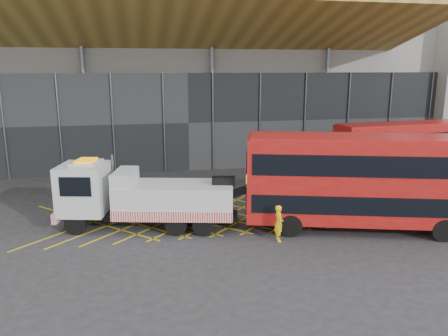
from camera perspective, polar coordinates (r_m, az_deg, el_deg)
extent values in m
plane|color=#2A292C|center=(25.62, -5.97, -6.28)|extent=(120.00, 120.00, 0.00)
cube|color=gold|center=(25.67, -16.77, -6.73)|extent=(7.16, 7.16, 0.01)
cube|color=gold|center=(25.67, -16.77, -6.73)|extent=(7.16, 7.16, 0.01)
cube|color=gold|center=(25.55, -13.18, -6.60)|extent=(7.16, 7.16, 0.01)
cube|color=gold|center=(25.55, -13.18, -6.60)|extent=(7.16, 7.16, 0.01)
cube|color=gold|center=(25.54, -9.57, -6.45)|extent=(7.16, 7.16, 0.01)
cube|color=gold|center=(25.54, -9.57, -6.45)|extent=(7.16, 7.16, 0.01)
cube|color=gold|center=(25.62, -5.97, -6.27)|extent=(7.16, 7.16, 0.01)
cube|color=gold|center=(25.62, -5.97, -6.27)|extent=(7.16, 7.16, 0.01)
cube|color=gold|center=(25.80, -2.41, -6.07)|extent=(7.16, 7.16, 0.01)
cube|color=gold|center=(25.80, -2.41, -6.07)|extent=(7.16, 7.16, 0.01)
cube|color=gold|center=(26.08, 1.08, -5.84)|extent=(7.16, 7.16, 0.01)
cube|color=gold|center=(26.08, 1.08, -5.84)|extent=(7.16, 7.16, 0.01)
cube|color=gold|center=(26.45, 4.49, -5.61)|extent=(7.16, 7.16, 0.01)
cube|color=gold|center=(26.45, 4.49, -5.61)|extent=(7.16, 7.16, 0.01)
cube|color=gold|center=(26.91, 7.78, -5.36)|extent=(7.16, 7.16, 0.01)
cube|color=gold|center=(26.91, 7.78, -5.36)|extent=(7.16, 7.16, 0.01)
cube|color=gold|center=(27.46, 10.95, -5.10)|extent=(7.16, 7.16, 0.01)
cube|color=gold|center=(27.46, 10.95, -5.10)|extent=(7.16, 7.16, 0.01)
cube|color=gold|center=(28.09, 13.99, -4.85)|extent=(7.16, 7.16, 0.01)
cube|color=gold|center=(28.09, 13.99, -4.85)|extent=(7.16, 7.16, 0.01)
cube|color=gold|center=(28.79, 16.88, -4.59)|extent=(7.16, 7.16, 0.01)
cube|color=gold|center=(28.79, 16.88, -4.59)|extent=(7.16, 7.16, 0.01)
cube|color=gold|center=(29.57, 19.63, -4.33)|extent=(7.16, 7.16, 0.01)
cube|color=gold|center=(29.57, 19.63, -4.33)|extent=(7.16, 7.16, 0.01)
cube|color=gold|center=(30.40, 22.23, -4.07)|extent=(7.16, 7.16, 0.01)
cube|color=gold|center=(30.40, 22.23, -4.07)|extent=(7.16, 7.16, 0.01)
cube|color=gray|center=(43.30, -6.01, 13.70)|extent=(55.00, 14.00, 18.00)
cube|color=black|center=(36.30, -4.73, 5.96)|extent=(55.00, 0.80, 8.00)
cube|color=olive|center=(32.31, -7.90, 18.35)|extent=(40.00, 11.93, 4.07)
cylinder|color=#595B60|center=(35.97, -17.58, 6.94)|extent=(0.36, 0.36, 10.00)
cylinder|color=#595B60|center=(36.28, -1.56, 7.59)|extent=(0.36, 0.36, 10.00)
cylinder|color=#595B60|center=(39.22, 13.13, 7.66)|extent=(0.36, 0.36, 10.00)
cube|color=black|center=(23.88, -9.77, -6.08)|extent=(9.49, 3.09, 0.35)
cube|color=silver|center=(24.35, -17.78, -2.58)|extent=(2.90, 2.97, 2.60)
cube|color=black|center=(24.67, -20.53, -1.51)|extent=(0.54, 2.16, 1.10)
cube|color=red|center=(25.16, -20.28, -5.37)|extent=(0.82, 2.59, 0.55)
cube|color=orange|center=(23.94, -17.58, 0.94)|extent=(1.15, 1.37, 0.12)
cube|color=silver|center=(23.35, -6.48, -3.96)|extent=(6.60, 3.82, 1.60)
cube|color=red|center=(22.34, -6.90, -6.39)|extent=(6.06, 1.44, 0.55)
cube|color=silver|center=(23.55, -12.83, -1.16)|extent=(1.51, 2.56, 0.70)
cube|color=black|center=(22.87, -0.07, -1.76)|extent=(1.28, 0.76, 0.50)
cube|color=black|center=(23.00, 2.42, -2.98)|extent=(2.21, 0.83, 1.08)
cylinder|color=black|center=(23.95, -18.79, -6.93)|extent=(1.15, 0.59, 1.10)
cylinder|color=black|center=(25.82, -17.20, -5.37)|extent=(1.15, 0.59, 1.10)
cylinder|color=black|center=(22.55, -2.71, -7.47)|extent=(1.15, 0.59, 1.10)
cylinder|color=black|center=(24.52, -2.35, -5.75)|extent=(1.15, 0.59, 1.10)
cylinder|color=#595B60|center=(24.75, -14.28, -0.79)|extent=(0.14, 0.14, 2.20)
cube|color=#9E0F0C|center=(23.82, 18.13, -1.44)|extent=(12.64, 6.19, 4.35)
cube|color=black|center=(24.08, 17.96, -3.79)|extent=(12.19, 6.11, 0.95)
cube|color=black|center=(23.60, 18.30, 0.91)|extent=(12.19, 6.11, 1.07)
cube|color=black|center=(23.44, 3.05, -3.47)|extent=(0.76, 2.43, 1.46)
cube|color=black|center=(22.96, 3.11, 1.23)|extent=(0.76, 2.43, 1.07)
cube|color=yellow|center=(23.16, 3.06, -0.94)|extent=(0.62, 1.94, 0.39)
cube|color=#9E0F0C|center=(23.39, 18.51, 3.81)|extent=(12.34, 5.90, 0.13)
cylinder|color=black|center=(22.65, 8.68, -7.43)|extent=(1.21, 0.65, 1.17)
cylinder|color=black|center=(25.06, 8.32, -5.39)|extent=(1.21, 0.65, 1.17)
cylinder|color=black|center=(24.36, 26.75, -7.25)|extent=(1.21, 0.65, 1.17)
cylinder|color=black|center=(26.61, 24.75, -5.39)|extent=(1.21, 0.65, 1.17)
cube|color=#9E0F0C|center=(36.03, 22.21, 2.38)|extent=(10.84, 3.50, 3.76)
cube|color=black|center=(36.18, 22.09, 1.01)|extent=(10.42, 3.52, 0.82)
cube|color=black|center=(35.89, 22.32, 3.73)|extent=(10.42, 3.52, 0.92)
cube|color=black|center=(33.11, 14.86, 0.58)|extent=(0.27, 2.17, 1.26)
cube|color=black|center=(32.80, 15.03, 3.47)|extent=(0.27, 2.17, 0.92)
cube|color=yellow|center=(32.92, 14.94, 2.14)|extent=(0.23, 1.73, 0.34)
cube|color=#9E0F0C|center=(35.75, 22.47, 5.38)|extent=(10.61, 3.28, 0.12)
cylinder|color=black|center=(33.53, 18.57, -1.35)|extent=(1.03, 0.39, 1.01)
cylinder|color=black|center=(35.26, 16.55, -0.53)|extent=(1.03, 0.39, 1.01)
cylinder|color=black|center=(37.62, 26.67, -0.56)|extent=(1.03, 0.39, 1.01)
cylinder|color=black|center=(39.17, 24.52, 0.15)|extent=(1.03, 0.39, 1.01)
imported|color=yellow|center=(21.93, 7.18, -7.14)|extent=(0.49, 0.70, 1.83)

